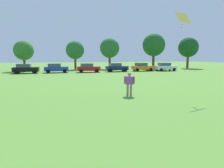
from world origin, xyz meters
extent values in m
plane|color=#568C33|center=(0.00, 30.00, 0.00)|extent=(160.00, 160.00, 0.00)
cylinder|color=#8C7259|center=(6.44, 15.38, 0.42)|extent=(0.16, 0.16, 0.85)
cylinder|color=#8C7259|center=(6.67, 15.28, 0.42)|extent=(0.16, 0.16, 0.85)
cube|color=purple|center=(6.56, 15.33, 1.15)|extent=(0.65, 0.52, 0.60)
cylinder|color=#936B4C|center=(6.24, 15.47, 1.17)|extent=(0.12, 0.12, 0.57)
cylinder|color=#936B4C|center=(6.88, 15.19, 1.17)|extent=(0.12, 0.12, 0.57)
sphere|color=#936B4C|center=(6.56, 15.33, 1.60)|extent=(0.27, 0.27, 0.27)
cube|color=yellow|center=(10.64, 15.03, 5.82)|extent=(1.38, 0.96, 0.80)
sphere|color=orange|center=(10.64, 15.03, 5.57)|extent=(0.10, 0.10, 0.10)
sphere|color=orange|center=(10.59, 15.03, 5.35)|extent=(0.10, 0.10, 0.10)
sphere|color=orange|center=(10.54, 15.03, 5.13)|extent=(0.10, 0.10, 0.10)
cube|color=black|center=(-5.03, 38.52, 0.70)|extent=(4.30, 1.80, 0.76)
cube|color=#334756|center=(-5.37, 38.52, 1.38)|extent=(2.24, 1.58, 0.60)
cylinder|color=black|center=(-3.57, 39.42, 0.32)|extent=(0.64, 0.22, 0.64)
cylinder|color=black|center=(-3.57, 37.62, 0.32)|extent=(0.64, 0.22, 0.64)
cylinder|color=black|center=(-6.49, 39.42, 0.32)|extent=(0.64, 0.22, 0.64)
cylinder|color=black|center=(-6.49, 37.62, 0.32)|extent=(0.64, 0.22, 0.64)
cube|color=#1E38AD|center=(0.17, 38.95, 0.70)|extent=(4.30, 1.80, 0.76)
cube|color=#334756|center=(-0.17, 38.95, 1.38)|extent=(2.24, 1.58, 0.60)
cylinder|color=black|center=(1.63, 39.85, 0.32)|extent=(0.64, 0.22, 0.64)
cylinder|color=black|center=(1.63, 38.05, 0.32)|extent=(0.64, 0.22, 0.64)
cylinder|color=black|center=(-1.29, 39.85, 0.32)|extent=(0.64, 0.22, 0.64)
cylinder|color=black|center=(-1.29, 38.05, 0.32)|extent=(0.64, 0.22, 0.64)
cube|color=red|center=(6.06, 38.47, 0.70)|extent=(4.30, 1.80, 0.76)
cube|color=#334756|center=(5.71, 38.47, 1.38)|extent=(2.24, 1.58, 0.60)
cylinder|color=black|center=(7.52, 39.37, 0.32)|extent=(0.64, 0.22, 0.64)
cylinder|color=black|center=(7.52, 37.57, 0.32)|extent=(0.64, 0.22, 0.64)
cylinder|color=black|center=(4.60, 39.37, 0.32)|extent=(0.64, 0.22, 0.64)
cylinder|color=black|center=(4.60, 37.57, 0.32)|extent=(0.64, 0.22, 0.64)
cube|color=#141E4C|center=(11.74, 38.91, 0.70)|extent=(4.30, 1.80, 0.76)
cube|color=#334756|center=(11.39, 38.91, 1.38)|extent=(2.24, 1.58, 0.60)
cylinder|color=black|center=(13.20, 39.81, 0.32)|extent=(0.64, 0.22, 0.64)
cylinder|color=black|center=(13.20, 38.01, 0.32)|extent=(0.64, 0.22, 0.64)
cylinder|color=black|center=(10.27, 39.81, 0.32)|extent=(0.64, 0.22, 0.64)
cylinder|color=black|center=(10.27, 38.01, 0.32)|extent=(0.64, 0.22, 0.64)
cube|color=orange|center=(17.25, 39.12, 0.70)|extent=(4.30, 1.80, 0.76)
cube|color=#334756|center=(16.90, 39.12, 1.38)|extent=(2.24, 1.58, 0.60)
cylinder|color=black|center=(18.71, 40.02, 0.32)|extent=(0.64, 0.22, 0.64)
cylinder|color=black|center=(18.71, 38.22, 0.32)|extent=(0.64, 0.22, 0.64)
cylinder|color=black|center=(15.79, 40.02, 0.32)|extent=(0.64, 0.22, 0.64)
cylinder|color=black|center=(15.79, 38.22, 0.32)|extent=(0.64, 0.22, 0.64)
cube|color=white|center=(22.11, 38.45, 0.70)|extent=(4.30, 1.80, 0.76)
cube|color=#334756|center=(21.77, 38.45, 1.38)|extent=(2.24, 1.58, 0.60)
cylinder|color=black|center=(23.57, 39.35, 0.32)|extent=(0.64, 0.22, 0.64)
cylinder|color=black|center=(23.57, 37.55, 0.32)|extent=(0.64, 0.22, 0.64)
cylinder|color=black|center=(20.65, 39.35, 0.32)|extent=(0.64, 0.22, 0.64)
cylinder|color=black|center=(20.65, 37.55, 0.32)|extent=(0.64, 0.22, 0.64)
cylinder|color=brown|center=(-6.45, 44.79, 1.26)|extent=(0.46, 0.46, 2.52)
sphere|color=#337528|center=(-6.45, 44.79, 4.21)|extent=(3.98, 3.98, 3.98)
cylinder|color=brown|center=(4.02, 47.75, 1.33)|extent=(0.49, 0.49, 2.67)
sphere|color=#286B2D|center=(4.02, 47.75, 4.46)|extent=(4.21, 4.21, 4.21)
cylinder|color=brown|center=(12.31, 48.22, 1.50)|extent=(0.55, 0.55, 3.00)
sphere|color=#286B2D|center=(12.31, 48.22, 5.02)|extent=(4.74, 4.74, 4.74)
cylinder|color=brown|center=(22.91, 46.21, 1.73)|extent=(0.64, 0.64, 3.47)
sphere|color=#1E5B23|center=(22.91, 46.21, 5.79)|extent=(5.47, 5.47, 5.47)
cylinder|color=brown|center=(32.67, 46.49, 1.60)|extent=(0.59, 0.59, 3.19)
sphere|color=#194C1E|center=(32.67, 46.49, 5.34)|extent=(5.04, 5.04, 5.04)
camera|label=1|loc=(1.97, 1.44, 2.90)|focal=31.23mm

